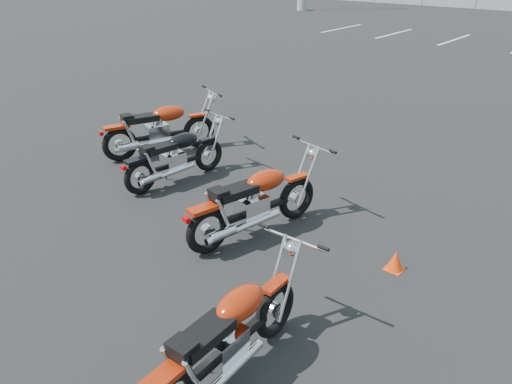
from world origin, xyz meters
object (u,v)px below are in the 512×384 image
Objects in this scene: motorcycle_second_black at (176,157)px; motorcycle_rear_red at (228,337)px; motorcycle_third_red at (255,202)px; motorcycle_front_red at (160,129)px.

motorcycle_second_black is 0.96× the size of motorcycle_rear_red.
motorcycle_third_red reaches higher than motorcycle_second_black.
motorcycle_front_red is at bearing 150.47° from motorcycle_second_black.
motorcycle_third_red is at bearing 124.77° from motorcycle_rear_red.
motorcycle_third_red is 1.06× the size of motorcycle_rear_red.
motorcycle_second_black is 4.63m from motorcycle_rear_red.
motorcycle_rear_red reaches higher than motorcycle_second_black.
motorcycle_front_red is 1.07× the size of motorcycle_rear_red.
motorcycle_third_red is (3.45, -1.22, -0.01)m from motorcycle_front_red.
motorcycle_third_red is 2.68m from motorcycle_rear_red.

